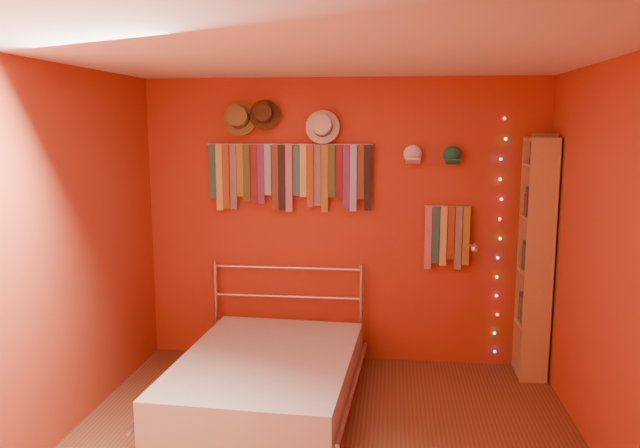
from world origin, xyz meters
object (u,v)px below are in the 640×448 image
at_px(reading_lamp, 474,248).
at_px(tie_rack, 289,173).
at_px(bookshelf, 541,258).
at_px(bed, 267,378).

bearing_deg(reading_lamp, tie_rack, 174.58).
bearing_deg(bookshelf, tie_rack, 175.82).
height_order(tie_rack, bed, tie_rack).
height_order(reading_lamp, bookshelf, bookshelf).
distance_m(tie_rack, bookshelf, 2.23).
xyz_separation_m(reading_lamp, bed, (-1.60, -0.82, -0.87)).
bearing_deg(reading_lamp, bed, -152.72).
bearing_deg(tie_rack, bookshelf, -4.18).
bearing_deg(bookshelf, bed, -159.06).
height_order(tie_rack, reading_lamp, tie_rack).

